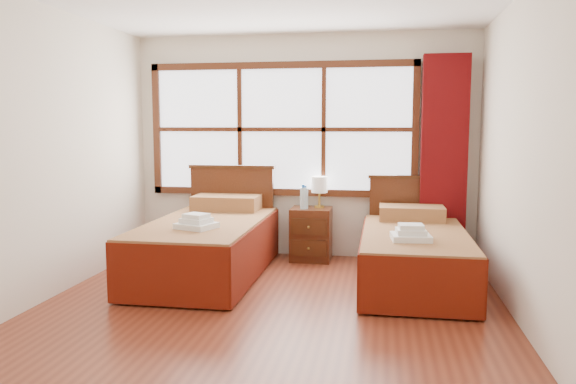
# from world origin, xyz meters

# --- Properties ---
(floor) EXTENTS (4.50, 4.50, 0.00)m
(floor) POSITION_xyz_m (0.00, 0.00, 0.00)
(floor) COLOR brown
(floor) RESTS_ON ground
(wall_back) EXTENTS (4.00, 0.00, 4.00)m
(wall_back) POSITION_xyz_m (0.00, 2.25, 1.30)
(wall_back) COLOR silver
(wall_back) RESTS_ON floor
(wall_left) EXTENTS (0.00, 4.50, 4.50)m
(wall_left) POSITION_xyz_m (-2.00, 0.00, 1.30)
(wall_left) COLOR silver
(wall_left) RESTS_ON floor
(wall_right) EXTENTS (0.00, 4.50, 4.50)m
(wall_right) POSITION_xyz_m (2.00, 0.00, 1.30)
(wall_right) COLOR silver
(wall_right) RESTS_ON floor
(window) EXTENTS (3.16, 0.06, 1.56)m
(window) POSITION_xyz_m (-0.25, 2.21, 1.50)
(window) COLOR white
(window) RESTS_ON wall_back
(curtain) EXTENTS (0.50, 0.16, 2.30)m
(curtain) POSITION_xyz_m (1.60, 2.11, 1.17)
(curtain) COLOR #5E090B
(curtain) RESTS_ON wall_back
(bed_left) EXTENTS (1.11, 2.14, 1.08)m
(bed_left) POSITION_xyz_m (-0.84, 1.20, 0.33)
(bed_left) COLOR #3C1E0C
(bed_left) RESTS_ON floor
(bed_right) EXTENTS (1.02, 2.04, 0.99)m
(bed_right) POSITION_xyz_m (1.25, 1.20, 0.30)
(bed_right) COLOR #3C1E0C
(bed_right) RESTS_ON floor
(nightstand) EXTENTS (0.46, 0.45, 0.61)m
(nightstand) POSITION_xyz_m (0.13, 1.99, 0.30)
(nightstand) COLOR #48200F
(nightstand) RESTS_ON floor
(towels_left) EXTENTS (0.42, 0.39, 0.14)m
(towels_left) POSITION_xyz_m (-0.80, 0.72, 0.63)
(towels_left) COLOR white
(towels_left) RESTS_ON bed_left
(towels_right) EXTENTS (0.37, 0.33, 0.14)m
(towels_right) POSITION_xyz_m (1.19, 0.74, 0.58)
(towels_right) COLOR white
(towels_right) RESTS_ON bed_right
(lamp) EXTENTS (0.18, 0.18, 0.36)m
(lamp) POSITION_xyz_m (0.22, 2.06, 0.86)
(lamp) COLOR gold
(lamp) RESTS_ON nightstand
(bottle_near) EXTENTS (0.07, 0.07, 0.28)m
(bottle_near) POSITION_xyz_m (0.05, 1.91, 0.73)
(bottle_near) COLOR silver
(bottle_near) RESTS_ON nightstand
(bottle_far) EXTENTS (0.07, 0.07, 0.26)m
(bottle_far) POSITION_xyz_m (0.07, 1.94, 0.73)
(bottle_far) COLOR silver
(bottle_far) RESTS_ON nightstand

